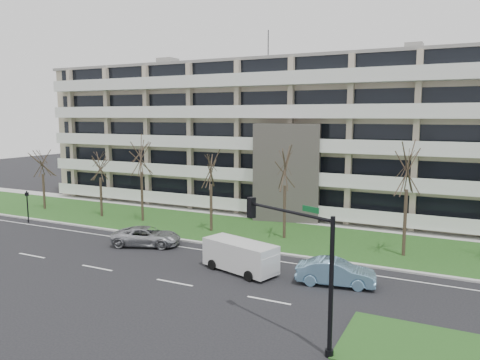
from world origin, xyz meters
The scene contains 18 objects.
ground centered at (0.00, 0.00, 0.00)m, with size 160.00×160.00×0.00m, color black.
grass_verge centered at (0.00, 13.00, 0.03)m, with size 90.00×10.00×0.06m, color #1D4416.
curb centered at (0.00, 8.00, 0.06)m, with size 90.00×0.35×0.12m, color #B2B2AD.
sidewalk centered at (0.00, 18.50, 0.04)m, with size 90.00×2.00×0.08m, color #B2B2AD.
grass_median centered at (14.00, -2.00, 0.03)m, with size 7.00×5.00×0.06m, color #1D4416.
lane_edge_line centered at (0.00, 6.50, 0.01)m, with size 90.00×0.12×0.01m, color white.
apartment_building centered at (-0.01, 25.32, 7.61)m, with size 60.50×15.10×18.75m.
silver_pickup centered at (-6.38, 5.67, 0.71)m, with size 2.36×5.11×1.42m, color #A6A7AD.
blue_sedan centered at (8.56, 3.87, 0.75)m, with size 1.58×4.53×1.49m, color #7EB3DB.
white_van centered at (2.63, 3.47, 1.15)m, with size 5.27×3.17×1.92m.
traffic_signal centered at (8.91, -3.57, 3.91)m, with size 4.82×2.35×6.05m.
pedestrian_signal centered at (-20.82, 6.98, 1.88)m, with size 0.34×0.30×2.95m.
tree_0 centered at (-24.50, 12.03, 5.14)m, with size 3.31×3.31×6.62m.
tree_1 centered at (-16.57, 11.90, 5.29)m, with size 3.41×3.41×6.81m.
tree_2 centered at (-11.83, 12.15, 6.42)m, with size 4.13×4.13×8.25m.
tree_3 centered at (-4.21, 11.66, 5.56)m, with size 3.58×3.58×7.16m.
tree_4 centered at (2.18, 12.20, 5.94)m, with size 3.82×3.82×7.64m.
tree_5 centered at (11.34, 11.46, 6.55)m, with size 4.21×4.21×8.41m.
Camera 1 is at (15.16, -21.90, 9.74)m, focal length 35.00 mm.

